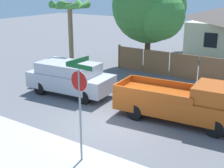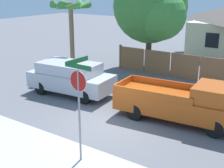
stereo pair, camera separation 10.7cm
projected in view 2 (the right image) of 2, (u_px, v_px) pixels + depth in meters
name	position (u px, v px, depth m)	size (l,w,h in m)	color
ground_plane	(110.00, 124.00, 13.16)	(80.00, 80.00, 0.00)	slate
sidewalk_strip	(48.00, 163.00, 10.33)	(36.00, 3.20, 0.01)	#B2B2AD
wooden_fence	(199.00, 69.00, 18.88)	(11.51, 0.12, 1.66)	brown
oak_tree	(152.00, 8.00, 20.85)	(5.29, 5.04, 6.79)	brown
palm_tree	(71.00, 12.00, 18.93)	(2.36, 2.55, 4.73)	brown
red_suv	(71.00, 77.00, 16.57)	(4.73, 2.32, 1.73)	#B7B7BC
orange_pickup	(185.00, 103.00, 13.16)	(5.64, 2.37, 1.81)	#B74C14
stop_sign	(79.00, 92.00, 9.79)	(1.07, 0.96, 3.50)	gray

